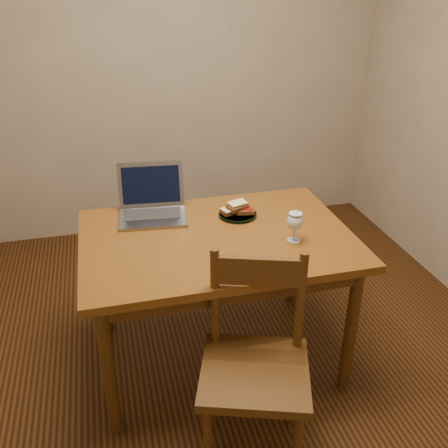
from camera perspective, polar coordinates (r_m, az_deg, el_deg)
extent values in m
cube|color=black|center=(2.87, -0.29, -14.28)|extent=(3.20, 3.20, 0.02)
cube|color=gray|center=(3.78, -6.54, 18.05)|extent=(3.20, 0.02, 2.60)
cube|color=#4E260D|center=(2.42, -0.81, -1.75)|extent=(1.30, 0.90, 0.04)
cylinder|color=#3D230C|center=(2.29, -13.04, -16.01)|extent=(0.06, 0.06, 0.70)
cylinder|color=#3D230C|center=(2.52, 14.30, -11.52)|extent=(0.06, 0.06, 0.70)
cylinder|color=#3D230C|center=(2.88, -13.70, -6.04)|extent=(0.06, 0.06, 0.70)
cylinder|color=#3D230C|center=(3.06, 8.04, -3.28)|extent=(0.06, 0.06, 0.70)
cube|color=#3D230C|center=(2.09, 3.54, -16.66)|extent=(0.54, 0.53, 0.04)
cube|color=#3D230C|center=(1.99, 3.97, -5.38)|extent=(0.34, 0.14, 0.12)
cylinder|color=black|center=(2.60, 1.57, 1.10)|extent=(0.20, 0.20, 0.02)
cube|color=slate|center=(2.58, -8.12, 0.68)|extent=(0.36, 0.27, 0.02)
cube|color=slate|center=(2.68, -8.36, 4.52)|extent=(0.35, 0.11, 0.23)
cube|color=black|center=(2.68, -8.36, 4.52)|extent=(0.31, 0.08, 0.19)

